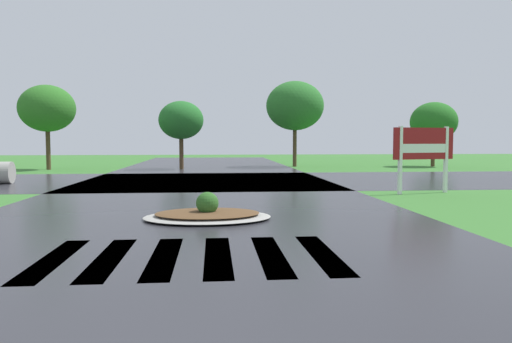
# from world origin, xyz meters

# --- Properties ---
(asphalt_roadway) EXTENTS (11.65, 80.00, 0.01)m
(asphalt_roadway) POSITION_xyz_m (0.00, 10.00, 0.00)
(asphalt_roadway) COLOR #2B2B30
(asphalt_roadway) RESTS_ON ground
(asphalt_cross_road) EXTENTS (90.00, 10.49, 0.01)m
(asphalt_cross_road) POSITION_xyz_m (0.00, 20.04, 0.00)
(asphalt_cross_road) COLOR #2B2B30
(asphalt_cross_road) RESTS_ON ground
(crosswalk_stripes) EXTENTS (4.95, 3.00, 0.01)m
(crosswalk_stripes) POSITION_xyz_m (0.00, 4.89, 0.00)
(crosswalk_stripes) COLOR white
(crosswalk_stripes) RESTS_ON ground
(estate_billboard) EXTENTS (2.51, 0.70, 2.45)m
(estate_billboard) POSITION_xyz_m (8.04, 13.87, 1.68)
(estate_billboard) COLOR white
(estate_billboard) RESTS_ON ground
(median_island) EXTENTS (3.16, 2.27, 0.68)m
(median_island) POSITION_xyz_m (0.23, 8.73, 0.13)
(median_island) COLOR #9E9B93
(median_island) RESTS_ON ground
(background_treeline) EXTENTS (40.70, 6.17, 6.19)m
(background_treeline) POSITION_xyz_m (-0.88, 30.77, 3.81)
(background_treeline) COLOR #4C3823
(background_treeline) RESTS_ON ground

